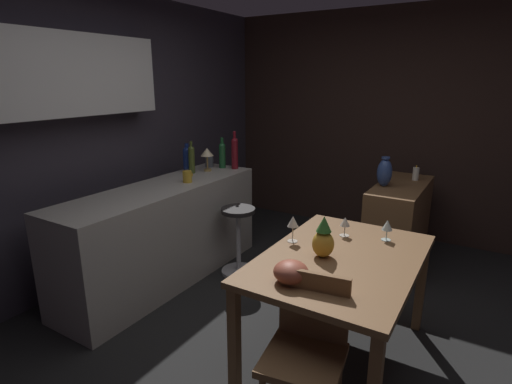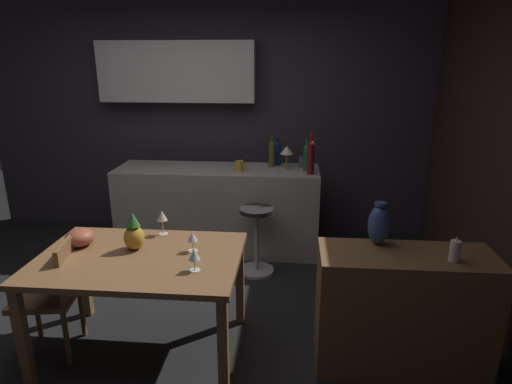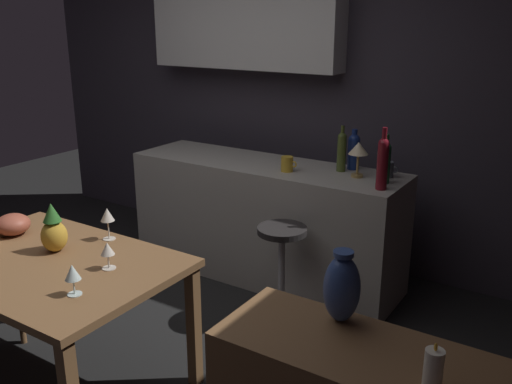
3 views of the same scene
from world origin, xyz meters
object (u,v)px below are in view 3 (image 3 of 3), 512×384
object	(u,v)px
wine_glass_left	(73,273)
counter_lamp	(358,151)
dining_table	(49,275)
fruit_bowl	(13,224)
vase_ceramic_blue	(342,288)
wine_bottle_ruby	(383,161)
wine_bottle_cobalt	(354,150)
wine_glass_right	(107,250)
wine_bottle_green	(385,161)
cup_mustard	(287,164)
pineapple_centerpiece	(54,231)
wine_glass_center	(107,216)
pillar_candle_tall	(433,369)
cup_slate	(387,169)
bar_stool	(282,271)

from	to	relation	value
wine_glass_left	counter_lamp	bearing A→B (deg)	75.15
dining_table	fruit_bowl	distance (m)	0.50
vase_ceramic_blue	wine_bottle_ruby	bearing A→B (deg)	105.13
fruit_bowl	wine_bottle_cobalt	distance (m)	2.27
wine_glass_left	wine_bottle_cobalt	xyz separation A→B (m)	(0.41, 2.14, 0.19)
wine_glass_right	wine_bottle_green	xyz separation A→B (m)	(0.80, 1.65, 0.21)
wine_bottle_ruby	cup_mustard	bearing A→B (deg)	176.14
pineapple_centerpiece	wine_bottle_cobalt	bearing A→B (deg)	64.43
wine_glass_center	wine_bottle_cobalt	world-z (taller)	wine_bottle_cobalt
pillar_candle_tall	cup_slate	bearing A→B (deg)	114.00
wine_bottle_green	pineapple_centerpiece	bearing A→B (deg)	-126.16
wine_bottle_ruby	wine_bottle_green	bearing A→B (deg)	103.36
bar_stool	fruit_bowl	size ratio (longest dim) A/B	3.38
wine_glass_center	pillar_candle_tall	world-z (taller)	pillar_candle_tall
wine_glass_center	cup_mustard	size ratio (longest dim) A/B	1.55
wine_glass_left	counter_lamp	size ratio (longest dim) A/B	0.61
bar_stool	wine_glass_left	world-z (taller)	wine_glass_left
wine_glass_left	wine_glass_right	distance (m)	0.29
pineapple_centerpiece	fruit_bowl	xyz separation A→B (m)	(-0.40, 0.02, -0.05)
wine_glass_left	pillar_candle_tall	bearing A→B (deg)	3.84
wine_glass_left	vase_ceramic_blue	size ratio (longest dim) A/B	0.51
wine_bottle_cobalt	wine_glass_right	bearing A→B (deg)	-104.68
wine_glass_left	counter_lamp	distance (m)	2.05
wine_glass_center	dining_table	bearing A→B (deg)	-98.15
cup_slate	wine_bottle_cobalt	bearing A→B (deg)	165.90
counter_lamp	vase_ceramic_blue	bearing A→B (deg)	-68.95
wine_glass_right	wine_bottle_cobalt	size ratio (longest dim) A/B	0.48
cup_slate	vase_ceramic_blue	xyz separation A→B (m)	(0.46, -1.75, 0.00)
wine_bottle_ruby	vase_ceramic_blue	xyz separation A→B (m)	(0.40, -1.46, -0.12)
counter_lamp	pillar_candle_tall	xyz separation A→B (m)	(1.05, -1.86, -0.20)
wine_glass_center	bar_stool	bearing A→B (deg)	54.41
fruit_bowl	wine_bottle_cobalt	size ratio (longest dim) A/B	0.68
pineapple_centerpiece	wine_bottle_green	xyz separation A→B (m)	(1.21, 1.65, 0.20)
pineapple_centerpiece	wine_glass_left	bearing A→B (deg)	-29.83
wine_glass_center	fruit_bowl	distance (m)	0.58
dining_table	cup_mustard	size ratio (longest dim) A/B	11.23
cup_slate	counter_lamp	bearing A→B (deg)	-147.74
cup_mustard	cup_slate	xyz separation A→B (m)	(0.64, 0.24, -0.00)
wine_bottle_cobalt	cup_mustard	xyz separation A→B (m)	(-0.36, -0.31, -0.09)
wine_bottle_green	pillar_candle_tall	xyz separation A→B (m)	(0.84, -1.82, -0.17)
wine_glass_right	wine_bottle_green	bearing A→B (deg)	64.10
dining_table	wine_glass_center	world-z (taller)	wine_glass_center
wine_glass_right	wine_glass_center	world-z (taller)	wine_glass_center
wine_bottle_green	pillar_candle_tall	size ratio (longest dim) A/B	2.06
wine_glass_right	counter_lamp	distance (m)	1.81
wine_glass_center	fruit_bowl	size ratio (longest dim) A/B	0.95
wine_glass_right	wine_bottle_green	size ratio (longest dim) A/B	0.43
wine_bottle_cobalt	cup_mustard	size ratio (longest dim) A/B	2.41
cup_mustard	cup_slate	bearing A→B (deg)	20.61
wine_glass_left	wine_glass_center	size ratio (longest dim) A/B	0.80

